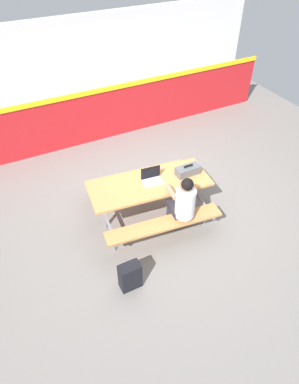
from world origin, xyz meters
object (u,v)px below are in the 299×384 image
object	(u,v)px
laptop_silver	(152,178)
backpack_dark	(130,276)
toolbox_grey	(188,170)
student_nearer	(183,202)
picnic_table_main	(150,191)

from	to	relation	value
laptop_silver	backpack_dark	distance (m)	1.58
toolbox_grey	backpack_dark	xyz separation A→B (m)	(-1.53, -1.03, -0.60)
toolbox_grey	student_nearer	bearing A→B (deg)	-127.79
toolbox_grey	backpack_dark	world-z (taller)	toolbox_grey
picnic_table_main	toolbox_grey	world-z (taller)	toolbox_grey
laptop_silver	toolbox_grey	world-z (taller)	laptop_silver
student_nearer	picnic_table_main	bearing A→B (deg)	113.90
picnic_table_main	laptop_silver	distance (m)	0.22
student_nearer	backpack_dark	distance (m)	1.34
laptop_silver	toolbox_grey	bearing A→B (deg)	-9.94
toolbox_grey	backpack_dark	distance (m)	1.94
backpack_dark	toolbox_grey	bearing A→B (deg)	34.01
student_nearer	toolbox_grey	size ratio (longest dim) A/B	3.02
picnic_table_main	laptop_silver	size ratio (longest dim) A/B	5.84
student_nearer	toolbox_grey	distance (m)	0.66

